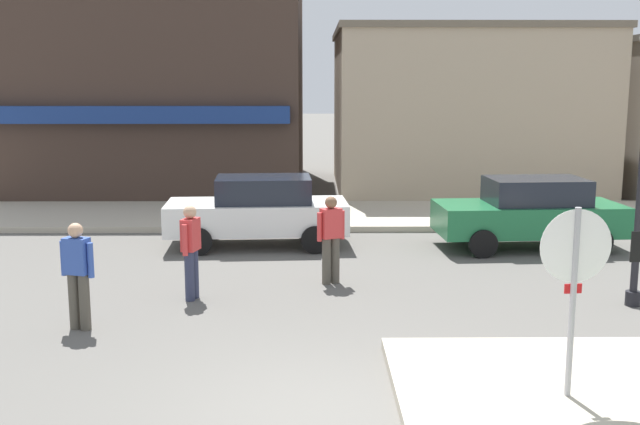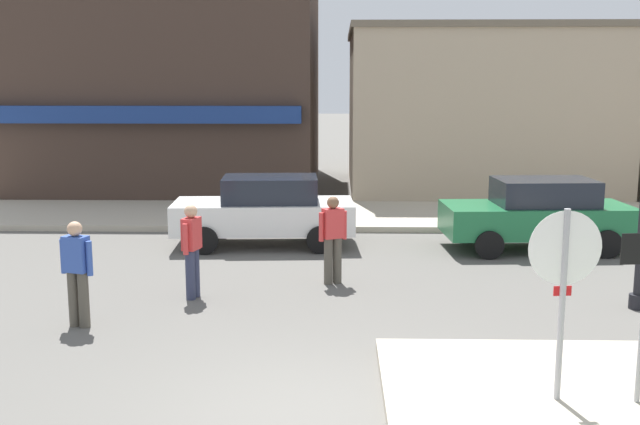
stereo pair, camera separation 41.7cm
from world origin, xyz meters
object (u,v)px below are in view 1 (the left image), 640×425
(stop_sign, at_px, (574,278))
(pedestrian_kerb_side, at_px, (331,237))
(parked_car_nearest, at_px, (259,210))
(pedestrian_crossing_near, at_px, (191,249))
(parked_car_second, at_px, (530,212))
(pedestrian_crossing_far, at_px, (78,273))

(stop_sign, xyz_separation_m, pedestrian_kerb_side, (-2.54, 5.32, -0.65))
(stop_sign, distance_m, parked_car_nearest, 9.48)
(pedestrian_crossing_near, bearing_deg, parked_car_nearest, 78.72)
(stop_sign, height_order, pedestrian_crossing_near, stop_sign)
(parked_car_nearest, bearing_deg, pedestrian_crossing_near, -101.28)
(stop_sign, bearing_deg, parked_car_second, 76.91)
(pedestrian_crossing_near, distance_m, pedestrian_crossing_far, 2.10)
(pedestrian_crossing_near, bearing_deg, stop_sign, -41.42)
(pedestrian_crossing_near, distance_m, pedestrian_kerb_side, 2.57)
(parked_car_second, height_order, pedestrian_crossing_far, pedestrian_crossing_far)
(pedestrian_crossing_far, bearing_deg, pedestrian_kerb_side, 33.78)
(stop_sign, distance_m, pedestrian_crossing_near, 6.59)
(parked_car_second, height_order, pedestrian_kerb_side, pedestrian_kerb_side)
(parked_car_nearest, xyz_separation_m, pedestrian_crossing_near, (-0.84, -4.19, 0.06))
(parked_car_nearest, height_order, pedestrian_crossing_far, pedestrian_crossing_far)
(pedestrian_crossing_far, bearing_deg, parked_car_second, 33.48)
(parked_car_nearest, relative_size, parked_car_second, 1.00)
(parked_car_nearest, distance_m, parked_car_second, 6.00)
(parked_car_nearest, xyz_separation_m, pedestrian_crossing_far, (-2.25, -5.74, 0.06))
(parked_car_nearest, relative_size, pedestrian_crossing_far, 2.54)
(stop_sign, relative_size, pedestrian_crossing_near, 1.43)
(parked_car_second, bearing_deg, pedestrian_crossing_far, -146.52)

